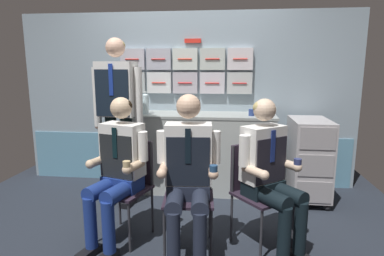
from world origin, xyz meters
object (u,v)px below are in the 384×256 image
object	(u,v)px
service_trolley	(309,158)
crew_member_right	(188,169)
folding_chair_by_counter	(255,182)
crew_member_left	(117,165)
folding_chair_left	(129,177)
crew_member_by_counter	(270,170)
folding_chair_right	(189,184)
crew_member_standing	(118,106)
paper_cup_blue	(265,112)
water_bottle_tall	(135,103)

from	to	relation	value
service_trolley	crew_member_right	bearing A→B (deg)	-134.40
folding_chair_by_counter	crew_member_left	bearing A→B (deg)	-172.21
folding_chair_left	folding_chair_by_counter	xyz separation A→B (m)	(1.10, 0.00, 0.00)
folding_chair_by_counter	crew_member_by_counter	distance (m)	0.23
crew_member_by_counter	folding_chair_right	bearing A→B (deg)	178.48
folding_chair_left	crew_member_standing	distance (m)	0.88
crew_member_by_counter	folding_chair_by_counter	bearing A→B (deg)	128.83
crew_member_standing	paper_cup_blue	distance (m)	1.62
folding_chair_left	folding_chair_right	distance (m)	0.56
crew_member_standing	paper_cup_blue	size ratio (longest dim) A/B	20.24
folding_chair_left	crew_member_left	bearing A→B (deg)	-107.15
service_trolley	folding_chair_by_counter	size ratio (longest dim) A/B	1.09
folding_chair_by_counter	crew_member_by_counter	xyz separation A→B (m)	(0.10, -0.13, 0.16)
crew_member_by_counter	paper_cup_blue	bearing A→B (deg)	86.70
crew_member_by_counter	service_trolley	bearing A→B (deg)	62.76
folding_chair_right	water_bottle_tall	distance (m)	1.41
crew_member_left	crew_member_by_counter	xyz separation A→B (m)	(1.25, 0.03, 0.00)
crew_member_by_counter	paper_cup_blue	world-z (taller)	crew_member_by_counter
folding_chair_left	folding_chair_right	bearing A→B (deg)	-11.08
folding_chair_left	crew_member_right	world-z (taller)	crew_member_right
crew_member_right	crew_member_standing	size ratio (longest dim) A/B	0.72
folding_chair_right	paper_cup_blue	distance (m)	1.41
crew_member_right	crew_member_by_counter	size ratio (longest dim) A/B	1.03
folding_chair_left	crew_member_left	size ratio (longest dim) A/B	0.68
service_trolley	folding_chair_left	size ratio (longest dim) A/B	1.09
crew_member_right	paper_cup_blue	bearing A→B (deg)	61.19
folding_chair_left	crew_member_standing	world-z (taller)	crew_member_standing
service_trolley	folding_chair_right	world-z (taller)	service_trolley
folding_chair_left	crew_member_by_counter	distance (m)	1.22
crew_member_by_counter	paper_cup_blue	distance (m)	1.19
folding_chair_left	crew_member_right	size ratio (longest dim) A/B	0.66
folding_chair_left	folding_chair_right	xyz separation A→B (m)	(0.55, -0.11, 0.00)
folding_chair_right	crew_member_standing	distance (m)	1.25
folding_chair_left	folding_chair_right	world-z (taller)	same
folding_chair_by_counter	folding_chair_right	bearing A→B (deg)	-168.79
service_trolley	folding_chair_right	xyz separation A→B (m)	(-1.21, -1.06, 0.03)
crew_member_by_counter	water_bottle_tall	distance (m)	1.82
folding_chair_by_counter	crew_member_by_counter	bearing A→B (deg)	-51.17
crew_member_right	crew_member_standing	bearing A→B (deg)	134.17
folding_chair_by_counter	water_bottle_tall	size ratio (longest dim) A/B	2.98
folding_chair_by_counter	paper_cup_blue	world-z (taller)	paper_cup_blue
crew_member_left	water_bottle_tall	bearing A→B (deg)	98.31
crew_member_left	folding_chair_by_counter	size ratio (longest dim) A/B	1.46
crew_member_right	folding_chair_by_counter	distance (m)	0.63
service_trolley	crew_member_by_counter	xyz separation A→B (m)	(-0.56, -1.08, 0.19)
crew_member_left	paper_cup_blue	size ratio (longest dim) A/B	14.13
paper_cup_blue	crew_member_standing	bearing A→B (deg)	-165.71
folding_chair_left	crew_member_standing	size ratio (longest dim) A/B	0.48
crew_member_right	water_bottle_tall	bearing A→B (deg)	122.44
folding_chair_left	crew_member_left	xyz separation A→B (m)	(-0.05, -0.16, 0.16)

